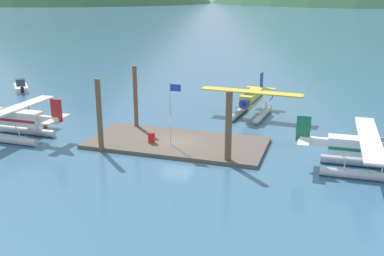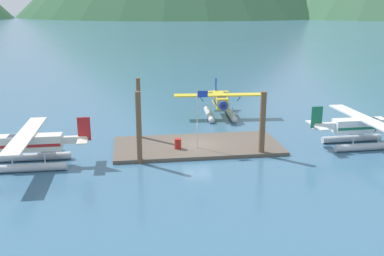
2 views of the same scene
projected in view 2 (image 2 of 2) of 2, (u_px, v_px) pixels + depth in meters
The scene contains 11 objects.
ground_plane at pixel (197, 147), 39.27m from camera, with size 1200.00×1200.00×0.00m, color #38607F.
dock_platform at pixel (197, 146), 39.23m from camera, with size 14.78×6.84×0.30m, color brown.
piling_near_left at pixel (139, 128), 34.59m from camera, with size 0.42×0.42×5.88m, color brown.
piling_near_right at pixel (263, 124), 36.49m from camera, with size 0.49×0.49×5.50m, color brown.
piling_far_left at pixel (139, 110), 40.66m from camera, with size 0.39×0.39×5.91m, color brown.
flagpole at pixel (199, 111), 37.38m from camera, with size 0.95×0.10×5.21m.
fuel_drum at pixel (178, 144), 37.90m from camera, with size 0.62×0.62×0.88m.
mooring_buoy at pixel (43, 148), 38.15m from camera, with size 0.61×0.61×0.61m, color orange.
seaplane_yellow_bow_right at pixel (220, 103), 49.60m from camera, with size 10.47×7.97×3.84m.
seaplane_white_stbd_aft at pixel (359, 129), 39.23m from camera, with size 7.98×10.43×3.84m.
seaplane_cream_port_aft at pixel (31, 147), 34.33m from camera, with size 7.98×10.41×3.84m.
Camera 2 is at (-5.84, -36.88, 12.30)m, focal length 40.91 mm.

